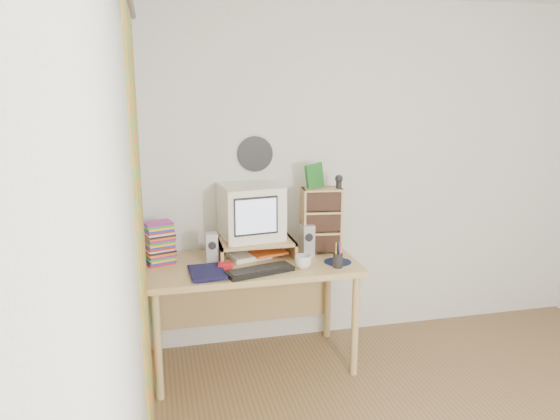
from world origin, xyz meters
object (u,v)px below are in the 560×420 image
keyboard (260,271)px  cd_rack (322,221)px  crt_monitor (252,213)px  mug (303,262)px  diary (190,272)px  desk (250,278)px  dvd_stack (160,246)px

keyboard → cd_rack: (0.51, 0.33, 0.22)m
crt_monitor → keyboard: 0.47m
mug → diary: bearing=178.0°
desk → crt_monitor: (0.04, 0.09, 0.44)m
dvd_stack → cd_rack: 1.12m
keyboard → diary: diary is taller
diary → cd_rack: bearing=14.2°
keyboard → mug: size_ratio=3.88×
dvd_stack → desk: bearing=-21.3°
desk → mug: bearing=-40.9°
desk → diary: diary is taller
crt_monitor → diary: size_ratio=1.46×
keyboard → dvd_stack: bearing=136.0°
cd_rack → mug: size_ratio=4.13×
cd_rack → mug: cd_rack is taller
desk → diary: bearing=-150.7°
keyboard → dvd_stack: (-0.61, 0.33, 0.11)m
crt_monitor → diary: bearing=-152.1°
mug → keyboard: bearing=-175.7°
dvd_stack → mug: size_ratio=2.20×
desk → crt_monitor: bearing=67.9°
desk → dvd_stack: bearing=175.7°
dvd_stack → mug: (0.89, -0.31, -0.08)m
cd_rack → desk: bearing=-168.4°
dvd_stack → diary: (0.17, -0.28, -0.10)m
dvd_stack → cd_rack: bearing=-17.1°
keyboard → dvd_stack: size_ratio=1.77×
mug → diary: size_ratio=0.42×
mug → diary: (-0.72, 0.03, -0.02)m
desk → dvd_stack: size_ratio=5.70×
crt_monitor → mug: (0.27, -0.35, -0.26)m
crt_monitor → mug: 0.51m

